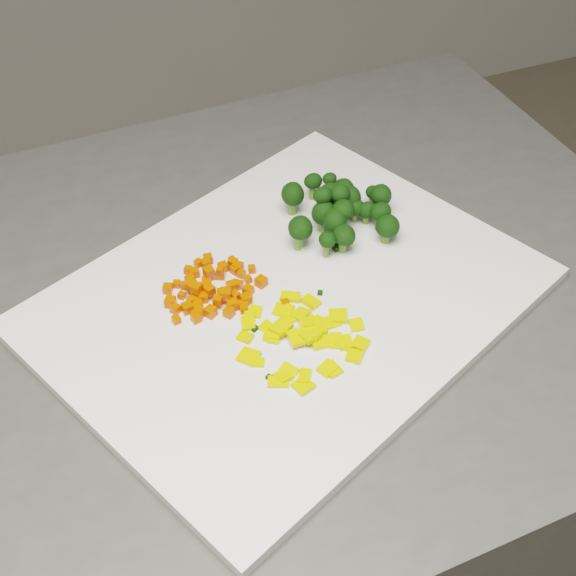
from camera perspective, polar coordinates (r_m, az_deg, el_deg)
name	(u,v)px	position (r m, az deg, el deg)	size (l,w,h in m)	color
counter_block	(240,516)	(1.21, -3.42, -15.90)	(1.01, 0.71, 0.90)	#464643
cutting_board	(288,299)	(0.83, 0.00, -0.80)	(0.48, 0.37, 0.01)	white
carrot_pile	(211,282)	(0.82, -5.52, 0.40)	(0.11, 0.11, 0.03)	#DC4002
pepper_pile	(300,335)	(0.78, 0.87, -3.38)	(0.12, 0.12, 0.02)	yellow
broccoli_pile	(335,208)	(0.89, 3.37, 5.71)	(0.13, 0.13, 0.06)	black
carrot_cube_0	(238,267)	(0.85, -3.58, 1.51)	(0.01, 0.01, 0.01)	#DC4002
carrot_cube_1	(195,272)	(0.85, -6.65, 1.10)	(0.01, 0.01, 0.01)	#DC4002
carrot_cube_2	(238,305)	(0.81, -3.60, -1.24)	(0.01, 0.01, 0.01)	#DC4002
carrot_cube_3	(184,286)	(0.84, -7.39, 0.18)	(0.01, 0.01, 0.01)	#DC4002
carrot_cube_4	(170,302)	(0.82, -8.37, -0.99)	(0.01, 0.01, 0.01)	#DC4002
carrot_cube_5	(248,298)	(0.82, -2.85, -0.71)	(0.01, 0.01, 0.01)	#DC4002
carrot_cube_6	(226,294)	(0.81, -4.45, -0.43)	(0.01, 0.01, 0.01)	#DC4002
carrot_cube_7	(241,274)	(0.85, -3.34, 1.01)	(0.01, 0.01, 0.01)	#DC4002
carrot_cube_8	(197,307)	(0.82, -6.49, -1.35)	(0.01, 0.01, 0.01)	#DC4002
carrot_cube_9	(191,301)	(0.82, -6.88, -0.91)	(0.01, 0.01, 0.01)	#DC4002
carrot_cube_10	(204,297)	(0.82, -6.02, -0.66)	(0.01, 0.01, 0.01)	#DC4002
carrot_cube_11	(244,304)	(0.81, -3.11, -1.15)	(0.01, 0.01, 0.01)	#DC4002
carrot_cube_12	(229,312)	(0.81, -4.22, -1.73)	(0.01, 0.01, 0.01)	#DC4002
carrot_cube_13	(231,286)	(0.83, -4.07, 0.13)	(0.01, 0.01, 0.01)	#DC4002
carrot_cube_14	(232,304)	(0.81, -3.98, -1.18)	(0.01, 0.01, 0.01)	#DC4002
carrot_cube_15	(202,292)	(0.83, -6.12, -0.28)	(0.01, 0.01, 0.01)	#DC4002
carrot_cube_16	(218,300)	(0.81, -5.01, -0.87)	(0.01, 0.01, 0.01)	#DC4002
carrot_cube_17	(182,296)	(0.83, -7.56, -0.53)	(0.01, 0.01, 0.01)	#DC4002
carrot_cube_18	(220,271)	(0.84, -4.86, 1.24)	(0.01, 0.01, 0.01)	#DC4002
carrot_cube_19	(190,279)	(0.85, -6.97, 0.62)	(0.01, 0.01, 0.01)	#DC4002
carrot_cube_20	(176,320)	(0.81, -7.95, -2.25)	(0.01, 0.01, 0.01)	#DC4002
carrot_cube_21	(248,279)	(0.84, -2.88, 0.61)	(0.01, 0.01, 0.01)	#DC4002
carrot_cube_22	(252,269)	(0.85, -2.59, 1.35)	(0.01, 0.01, 0.01)	#DC4002
carrot_cube_23	(248,290)	(0.83, -2.85, -0.17)	(0.01, 0.01, 0.01)	#DC4002
carrot_cube_24	(209,272)	(0.84, -5.66, 1.15)	(0.01, 0.01, 0.01)	#DC4002
carrot_cube_25	(261,282)	(0.84, -1.92, 0.45)	(0.01, 0.01, 0.01)	#DC4002
carrot_cube_26	(190,285)	(0.83, -6.96, 0.22)	(0.01, 0.01, 0.01)	#DC4002
carrot_cube_27	(220,274)	(0.85, -4.83, 0.99)	(0.01, 0.01, 0.01)	#DC4002
carrot_cube_28	(196,318)	(0.81, -6.55, -2.12)	(0.01, 0.01, 0.01)	#DC4002
carrot_cube_29	(235,296)	(0.82, -3.78, -0.57)	(0.01, 0.01, 0.01)	#DC4002
carrot_cube_30	(207,285)	(0.83, -5.76, 0.22)	(0.01, 0.01, 0.01)	#DC4002
carrot_cube_31	(211,312)	(0.81, -5.53, -1.70)	(0.01, 0.01, 0.01)	#DC4002
carrot_cube_32	(222,295)	(0.82, -4.70, -0.49)	(0.01, 0.01, 0.01)	#DC4002
carrot_cube_33	(235,285)	(0.84, -3.78, 0.23)	(0.01, 0.01, 0.01)	#DC4002
carrot_cube_34	(246,299)	(0.82, -3.02, -0.80)	(0.01, 0.01, 0.01)	#DC4002
carrot_cube_35	(208,259)	(0.87, -5.72, 2.07)	(0.01, 0.01, 0.01)	#DC4002
carrot_cube_36	(197,314)	(0.81, -6.46, -1.85)	(0.01, 0.01, 0.01)	#DC4002
carrot_cube_37	(233,262)	(0.86, -3.95, 1.83)	(0.01, 0.01, 0.01)	#DC4002
carrot_cube_38	(206,280)	(0.84, -5.84, 0.59)	(0.01, 0.01, 0.01)	#DC4002
carrot_cube_39	(199,312)	(0.81, -6.38, -1.72)	(0.01, 0.01, 0.01)	#DC4002
carrot_cube_40	(175,309)	(0.82, -8.01, -1.48)	(0.01, 0.01, 0.01)	#DC4002
carrot_cube_41	(209,290)	(0.82, -5.61, -0.15)	(0.01, 0.01, 0.01)	#DC4002
carrot_cube_42	(199,306)	(0.82, -6.32, -1.25)	(0.01, 0.01, 0.01)	#DC4002
carrot_cube_43	(188,270)	(0.86, -7.11, 1.27)	(0.01, 0.01, 0.01)	#DC4002
carrot_cube_44	(244,309)	(0.81, -3.16, -1.52)	(0.01, 0.01, 0.01)	#DC4002
carrot_cube_45	(238,285)	(0.84, -3.55, 0.23)	(0.01, 0.01, 0.01)	#DC4002
carrot_cube_46	(168,289)	(0.84, -8.55, -0.04)	(0.01, 0.01, 0.01)	#DC4002
carrot_cube_47	(225,293)	(0.83, -4.49, -0.35)	(0.01, 0.01, 0.01)	#DC4002
carrot_cube_48	(199,305)	(0.82, -6.36, -1.18)	(0.01, 0.01, 0.01)	#DC4002
carrot_cube_49	(196,288)	(0.82, -6.55, -0.03)	(0.01, 0.01, 0.01)	#DC4002
carrot_cube_50	(223,267)	(0.86, -4.64, 1.50)	(0.01, 0.01, 0.01)	#DC4002
carrot_cube_51	(177,284)	(0.84, -7.92, 0.29)	(0.01, 0.01, 0.01)	#DC4002
carrot_cube_52	(226,292)	(0.82, -4.46, -0.28)	(0.01, 0.01, 0.01)	#DC4002
carrot_cube_53	(193,288)	(0.84, -6.76, 0.00)	(0.01, 0.01, 0.01)	#DC4002
carrot_cube_54	(221,293)	(0.82, -4.76, -0.34)	(0.01, 0.01, 0.01)	#DC4002
carrot_cube_55	(198,315)	(0.81, -6.43, -1.94)	(0.01, 0.01, 0.01)	#DC4002
carrot_cube_56	(232,260)	(0.86, -4.01, 1.99)	(0.01, 0.01, 0.01)	#DC4002
carrot_cube_57	(196,302)	(0.82, -6.59, -0.98)	(0.01, 0.01, 0.01)	#DC4002
carrot_cube_58	(198,263)	(0.86, -6.39, 1.79)	(0.01, 0.01, 0.01)	#DC4002
carrot_cube_59	(235,270)	(0.85, -3.79, 1.31)	(0.01, 0.01, 0.01)	#DC4002
carrot_cube_60	(204,294)	(0.83, -6.00, -0.43)	(0.01, 0.01, 0.01)	#DC4002
carrot_cube_61	(200,288)	(0.83, -6.26, 0.01)	(0.01, 0.01, 0.01)	#DC4002
carrot_cube_62	(206,264)	(0.86, -5.87, 1.74)	(0.01, 0.01, 0.01)	#DC4002
carrot_cube_63	(187,308)	(0.81, -7.17, -1.42)	(0.01, 0.01, 0.01)	#DC4002
pepper_chunk_0	(332,369)	(0.76, 3.15, -5.77)	(0.01, 0.02, 0.00)	yellow
pepper_chunk_1	(361,344)	(0.78, 5.18, -3.98)	(0.02, 0.02, 0.01)	yellow
pepper_chunk_2	(306,323)	(0.79, 1.32, -2.50)	(0.01, 0.01, 0.00)	yellow
pepper_chunk_3	(318,330)	(0.79, 2.15, -2.99)	(0.02, 0.01, 0.00)	yellow
pepper_chunk_4	(272,336)	(0.79, -1.17, -3.41)	(0.02, 0.01, 0.01)	yellow
pepper_chunk_5	(250,317)	(0.80, -2.75, -2.08)	(0.02, 0.01, 0.00)	yellow
pepper_chunk_6	(310,336)	(0.78, 1.57, -3.43)	(0.02, 0.02, 0.00)	yellow
pepper_chunk_7	(338,316)	(0.81, 3.58, -2.02)	(0.02, 0.02, 0.01)	yellow
pepper_chunk_8	(248,323)	(0.80, -2.84, -2.53)	(0.01, 0.02, 0.00)	yellow
pepper_chunk_9	(257,362)	(0.77, -2.19, -5.29)	(0.01, 0.01, 0.00)	yellow
pepper_chunk_10	(245,337)	(0.79, -3.07, -3.50)	(0.01, 0.01, 0.00)	yellow
pepper_chunk_11	(335,341)	(0.78, 3.39, -3.76)	(0.02, 0.01, 0.00)	yellow
pepper_chunk_12	(330,322)	(0.80, 3.04, -2.46)	(0.01, 0.02, 0.00)	yellow
pepper_chunk_13	(354,356)	(0.77, 4.75, -4.85)	(0.01, 0.02, 0.01)	yellow
pepper_chunk_14	(268,329)	(0.79, -1.41, -2.90)	(0.02, 0.01, 0.00)	yellow
pepper_chunk_15	(290,297)	(0.82, 0.16, -0.64)	(0.02, 0.01, 0.01)	yellow
pepper_chunk_16	(318,323)	(0.80, 2.18, -2.52)	(0.02, 0.02, 0.00)	yellow
pepper_chunk_17	(255,312)	(0.81, -2.36, -1.70)	(0.01, 0.02, 0.00)	yellow
pepper_chunk_18	(310,333)	(0.78, 1.58, -3.25)	(0.01, 0.02, 0.00)	yellow
pepper_chunk_19	(295,338)	(0.78, 0.53, -3.57)	(0.02, 0.01, 0.00)	yellow
pepper_chunk_20	(328,369)	(0.76, 2.83, -5.75)	(0.02, 0.01, 0.01)	yellow
pepper_chunk_21	(281,327)	(0.79, -0.51, -2.81)	(0.02, 0.02, 0.00)	yellow
pepper_chunk_22	(343,344)	(0.78, 3.93, -3.99)	(0.02, 0.01, 0.00)	yellow
pepper_chunk_23	(312,323)	(0.80, 1.70, -2.50)	(0.02, 0.01, 0.00)	yellow
pepper_chunk_24	(303,386)	(0.75, 1.09, -6.95)	(0.02, 0.02, 0.00)	yellow
pepper_chunk_25	(248,356)	(0.77, -2.83, -4.88)	(0.02, 0.02, 0.00)	yellow
pepper_chunk_26	(356,325)	(0.80, 4.89, -2.63)	(0.01, 0.01, 0.00)	yellow
pepper_chunk_27	(275,336)	(0.79, -0.96, -3.47)	(0.02, 0.01, 0.00)	yellow
pepper_chunk_28	(311,302)	(0.82, 1.64, -0.99)	(0.01, 0.02, 0.01)	yellow
pepper_chunk_29	(288,372)	(0.76, 0.00, -5.96)	(0.02, 0.02, 0.00)	yellow
pepper_chunk_30	(305,376)	(0.75, 1.20, -6.31)	(0.02, 0.01, 0.00)	yellow
pepper_chunk_31	(321,342)	(0.78, 2.34, -3.85)	(0.02, 0.02, 0.01)	yellow
pepper_chunk_32	(283,310)	(0.81, -0.34, -1.61)	(0.02, 0.02, 0.00)	yellow
pepper_chunk_33	(278,382)	(0.75, -0.72, -6.72)	(0.02, 0.01, 0.00)	yellow
pepper_chunk_34	(301,315)	(0.81, 0.92, -1.91)	(0.02, 0.01, 0.00)	yellow
pepper_chunk_35	(291,318)	(0.80, 0.24, -2.12)	(0.02, 0.01, 0.00)	yellow
pepper_chunk_36	(345,342)	(0.78, 4.10, -3.88)	(0.02, 0.01, 0.00)	yellow
pepper_chunk_37	(303,336)	(0.78, 1.07, -3.42)	(0.02, 0.01, 0.01)	yellow
pepper_chunk_38	(283,377)	(0.75, -0.37, -6.32)	(0.02, 0.01, 0.00)	yellow
broccoli_floret_0	(323,218)	(0.89, 2.47, 5.02)	(0.04, 0.04, 0.04)	black
broccoli_floret_1	(329,200)	(0.92, 2.91, 6.29)	(0.04, 0.04, 0.04)	black
broccoli_floret_2	(342,213)	(0.89, 3.89, 5.32)	(0.03, 0.03, 0.03)	black
broccoli_floret_3	(333,226)	(0.88, 3.24, 4.42)	(0.04, 0.04, 0.04)	black
broccoli_floret_4	(349,202)	(0.92, 4.36, 6.08)	(0.03, 0.03, 0.04)	black
broccoli_floret_5	(386,230)	(0.89, 7.01, 4.12)	(0.04, 0.04, 0.03)	black
broccoli_floret_6	(372,197)	(0.94, 6.01, 6.46)	(0.02, 0.02, 0.03)	black
broccoli_floret_7	(292,200)	(0.92, 0.28, 6.28)	(0.04, 0.04, 0.04)	black
broccoli_floret_8	(300,233)	(0.87, 0.82, 3.91)	(0.04, 0.04, 0.04)	black
broccoli_floret_9	(298,237)	(0.87, 0.68, 3.65)	(0.03, 0.03, 0.03)	black
broccoli_floret_10	(329,186)	(0.94, 2.93, 7.28)	(0.02, 0.02, 0.03)	black
broccoli_floret_11	(339,200)	(0.90, 3.63, 6.26)	(0.03, 0.03, 0.04)	black
broccoli_floret_12	(322,201)	(0.89, 2.44, 6.18)	(0.03, 0.03, 0.03)	black
broccoli_floret_13	(326,245)	(0.86, 2.75, 3.04)	(0.02, 0.02, 0.03)	black
broccoli_floret_14	(343,240)	(0.87, 3.94, 3.46)	(0.03, 0.03, 0.03)	black
broccoli_floret_15	(342,193)	(0.93, 3.90, 6.78)	(0.03, 0.03, 0.03)	black
broccoli_floret_16	(379,201)	(0.92, 6.52, 6.18)	(0.03, 0.03, 0.04)	black
broccoli_floret_17	(355,211)	(0.91, 4.77, 5.46)	(0.03, 0.03, 0.03)	black
broccoli_floret_18	(312,187)	(0.94, 1.75, 7.20)	(0.03, 0.03, 0.03)	black
broccoli_floret_19	(380,217)	(0.90, 6.53, 5.02)	(0.03, 0.03, 0.03)	black
broccoli_floret_20	(366,214)	(0.91, 5.58, 5.29)	(0.03, 0.03, 0.03)	black
stray_bit_0	(254,328)	(0.79, -2.44, -2.87)	(0.01, 0.01, 0.00)	black
stray_bit_1	(324,245)	(0.88, 2.60, 3.07)	(0.01, 0.01, 0.00)	#DC4002
stray_bit_2	(234,268)	(0.86, -3.85, 1.44)	(0.01, 0.01, 0.01)	black
stray_bit_3	(226,292)	(0.83, -4.42, -0.31)	(0.01, 0.01, 0.01)	black
stray_bit_4	(285,303)	(0.82, -0.21, -1.05)	(0.01, 0.01, 0.01)	#DC4002
stray_bit_5	(249,358)	(0.77, -2.79, -5.01)	(0.00, 0.00, 0.00)	yellow
stray_bit_6	(320,293)	(0.83, 2.29, -0.34)	(0.01, 0.01, 0.00)	black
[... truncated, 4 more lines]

